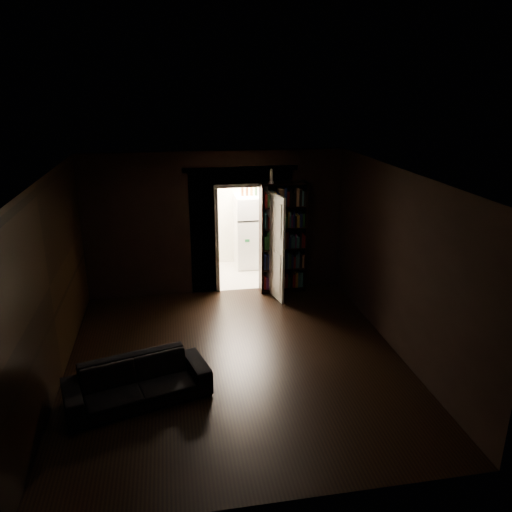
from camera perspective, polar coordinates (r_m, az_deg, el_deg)
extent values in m
plane|color=black|center=(7.71, -2.30, -11.88)|extent=(5.50, 5.50, 0.00)
cube|color=black|center=(9.72, -11.87, 3.33)|extent=(2.55, 0.10, 2.80)
cube|color=black|center=(10.04, 5.22, 4.18)|extent=(1.55, 0.10, 2.80)
cube|color=black|center=(9.58, -1.80, 9.95)|extent=(0.90, 0.10, 0.70)
cube|color=black|center=(7.24, -22.50, -3.21)|extent=(0.02, 5.50, 2.80)
cube|color=black|center=(7.80, 16.07, -0.90)|extent=(0.02, 5.50, 2.80)
cube|color=black|center=(4.67, 2.19, -14.21)|extent=(5.00, 0.02, 2.80)
cube|color=beige|center=(6.72, -2.62, 9.07)|extent=(5.00, 5.50, 0.02)
cube|color=silver|center=(9.84, -1.66, 1.82)|extent=(1.04, 0.06, 2.17)
cube|color=beige|center=(11.06, -2.30, -2.26)|extent=(2.20, 1.80, 0.10)
cube|color=beige|center=(11.48, -2.96, 5.09)|extent=(2.20, 0.10, 2.40)
cube|color=beige|center=(10.59, -8.04, 3.72)|extent=(0.10, 1.60, 2.40)
cube|color=beige|center=(10.85, 3.13, 4.25)|extent=(0.10, 1.60, 2.40)
cube|color=beige|center=(10.41, -2.48, 10.67)|extent=(2.20, 1.80, 0.10)
cube|color=#C26869|center=(11.22, -3.01, 10.08)|extent=(2.00, 0.04, 0.26)
imported|color=black|center=(6.88, -13.43, -13.18)|extent=(1.99, 1.27, 0.71)
cube|color=black|center=(9.83, 3.08, 2.08)|extent=(0.95, 0.54, 2.20)
cube|color=white|center=(11.27, -0.49, 2.86)|extent=(0.94, 0.91, 1.65)
cube|color=silver|center=(9.55, 2.08, 1.11)|extent=(0.24, 0.84, 2.05)
cube|color=white|center=(9.45, 1.77, 9.12)|extent=(0.12, 0.12, 0.27)
cube|color=black|center=(11.01, -0.26, 7.57)|extent=(0.62, 0.10, 0.25)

